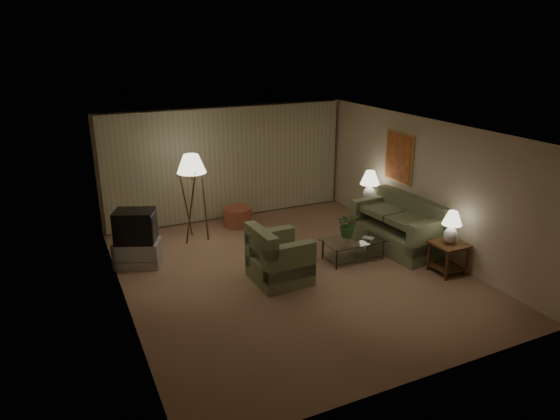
% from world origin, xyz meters
% --- Properties ---
extents(ground, '(7.00, 7.00, 0.00)m').
position_xyz_m(ground, '(0.00, 0.00, 0.00)').
color(ground, '#86654A').
rests_on(ground, ground).
extents(room_shell, '(6.04, 7.02, 2.72)m').
position_xyz_m(room_shell, '(0.02, 1.51, 1.75)').
color(room_shell, beige).
rests_on(room_shell, ground).
extents(sofa, '(2.11, 1.32, 0.86)m').
position_xyz_m(sofa, '(2.50, 0.10, 0.43)').
color(sofa, '#747D57').
rests_on(sofa, ground).
extents(armchair, '(1.06, 1.01, 0.83)m').
position_xyz_m(armchair, '(-0.33, -0.20, 0.42)').
color(armchair, '#747D57').
rests_on(armchair, ground).
extents(side_table_near, '(0.59, 0.59, 0.60)m').
position_xyz_m(side_table_near, '(2.65, -1.25, 0.42)').
color(side_table_near, '#3B2110').
rests_on(side_table_near, ground).
extents(side_table_far, '(0.48, 0.40, 0.60)m').
position_xyz_m(side_table_far, '(2.65, 1.35, 0.40)').
color(side_table_far, '#3B2110').
rests_on(side_table_far, ground).
extents(table_lamp_near, '(0.36, 0.36, 0.63)m').
position_xyz_m(table_lamp_near, '(2.65, -1.25, 0.97)').
color(table_lamp_near, white).
rests_on(table_lamp_near, side_table_near).
extents(table_lamp_far, '(0.44, 0.44, 0.76)m').
position_xyz_m(table_lamp_far, '(2.65, 1.35, 1.05)').
color(table_lamp_far, white).
rests_on(table_lamp_far, side_table_far).
extents(coffee_table, '(1.22, 0.66, 0.41)m').
position_xyz_m(coffee_table, '(1.37, -0.00, 0.28)').
color(coffee_table, silver).
rests_on(coffee_table, ground).
extents(tv_cabinet, '(1.24, 1.15, 0.50)m').
position_xyz_m(tv_cabinet, '(-2.55, 1.53, 0.25)').
color(tv_cabinet, '#98989A').
rests_on(tv_cabinet, ground).
extents(crt_tv, '(1.11, 1.05, 0.63)m').
position_xyz_m(crt_tv, '(-2.55, 1.53, 0.81)').
color(crt_tv, black).
rests_on(crt_tv, tv_cabinet).
extents(floor_lamp, '(0.62, 0.62, 1.90)m').
position_xyz_m(floor_lamp, '(-1.18, 2.34, 1.00)').
color(floor_lamp, '#3B2110').
rests_on(floor_lamp, ground).
extents(ottoman, '(0.80, 0.80, 0.45)m').
position_xyz_m(ottoman, '(-0.04, 2.76, 0.22)').
color(ottoman, '#B3603C').
rests_on(ottoman, ground).
extents(vase, '(0.18, 0.18, 0.15)m').
position_xyz_m(vase, '(1.22, -0.00, 0.49)').
color(vase, white).
rests_on(vase, coffee_table).
extents(flowers, '(0.48, 0.42, 0.51)m').
position_xyz_m(flowers, '(1.22, -0.00, 0.82)').
color(flowers, '#3D6F31').
rests_on(flowers, vase).
extents(book, '(0.26, 0.27, 0.02)m').
position_xyz_m(book, '(1.62, -0.10, 0.42)').
color(book, olive).
rests_on(book, coffee_table).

